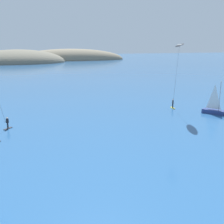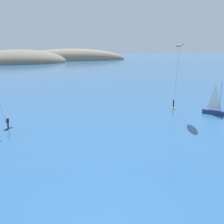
% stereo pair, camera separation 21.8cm
% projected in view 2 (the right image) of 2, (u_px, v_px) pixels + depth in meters
% --- Properties ---
extents(headland_island, '(140.90, 49.17, 16.14)m').
position_uv_depth(headland_island, '(25.00, 62.00, 182.84)').
color(headland_island, '#84755B').
rests_on(headland_island, ground).
extents(sailboat_near, '(4.25, 5.39, 5.70)m').
position_uv_depth(sailboat_near, '(219.00, 111.00, 47.97)').
color(sailboat_near, navy).
rests_on(sailboat_near, ground).
extents(kitesurfer_black, '(3.92, 7.93, 11.95)m').
position_uv_depth(kitesurfer_black, '(179.00, 51.00, 45.82)').
color(kitesurfer_black, yellow).
rests_on(kitesurfer_black, ground).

